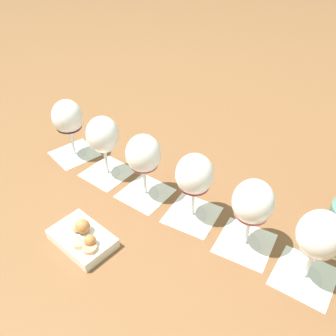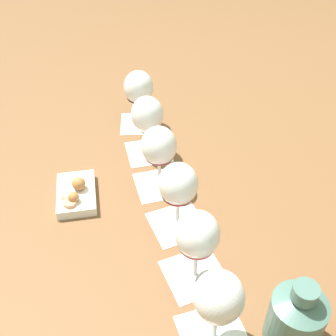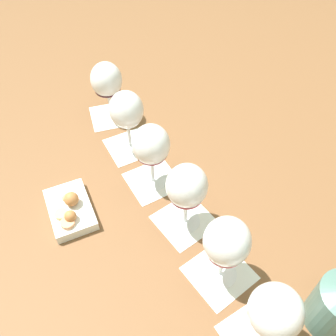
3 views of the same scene
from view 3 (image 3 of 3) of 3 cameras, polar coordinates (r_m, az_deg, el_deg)
name	(u,v)px [view 3 (image 3 of 3)]	position (r m, az deg, el deg)	size (l,w,h in m)	color
ground_plane	(168,200)	(0.85, -0.03, -5.18)	(8.00, 8.00, 0.00)	brown
tasting_card_1	(220,273)	(0.76, 8.26, -16.34)	(0.16, 0.16, 0.00)	white
tasting_card_2	(185,221)	(0.81, 2.69, -8.43)	(0.16, 0.16, 0.00)	white
tasting_card_3	(153,181)	(0.89, -2.44, -2.02)	(0.16, 0.16, 0.00)	white
tasting_card_4	(130,146)	(0.97, -6.07, 3.52)	(0.16, 0.16, 0.00)	white
tasting_card_5	(112,116)	(1.08, -9.01, 8.29)	(0.17, 0.17, 0.00)	white
wine_glass_0	(274,313)	(0.62, 16.67, -21.45)	(0.09, 0.09, 0.17)	white
wine_glass_1	(227,244)	(0.66, 9.38, -11.86)	(0.09, 0.09, 0.17)	white
wine_glass_2	(187,188)	(0.72, 3.01, -3.26)	(0.09, 0.09, 0.17)	white
wine_glass_3	(151,147)	(0.80, -2.70, 3.37)	(0.09, 0.09, 0.17)	white
wine_glass_4	(127,112)	(0.90, -6.66, 8.85)	(0.09, 0.09, 0.17)	white
wine_glass_5	(107,82)	(1.01, -9.81, 13.41)	(0.09, 0.09, 0.17)	white
snack_dish	(70,209)	(0.84, -15.43, -6.34)	(0.17, 0.16, 0.06)	white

